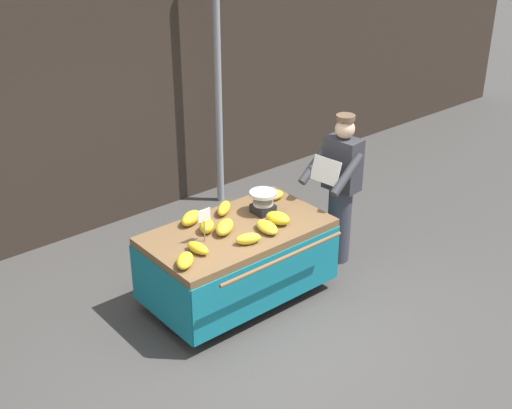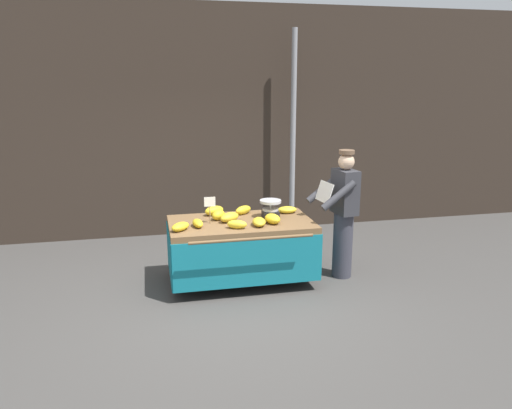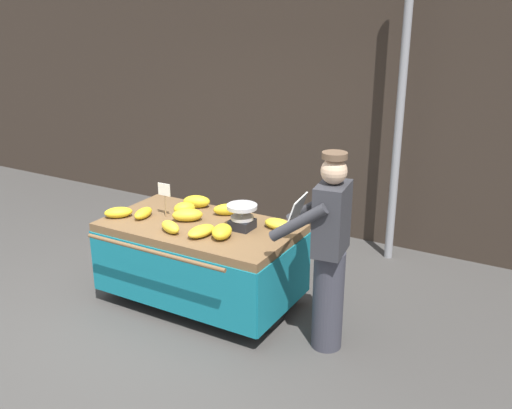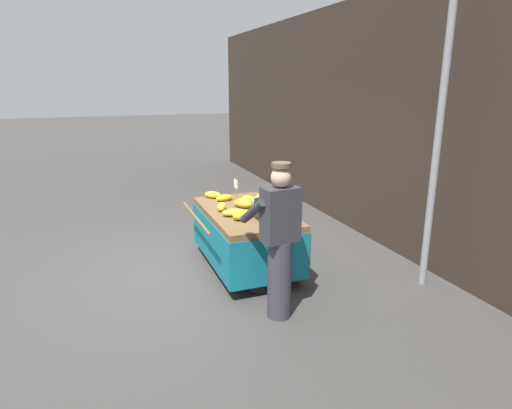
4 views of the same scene
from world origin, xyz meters
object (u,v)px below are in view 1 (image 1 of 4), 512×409
Objects in this scene: banana_bunch_9 at (273,195)px; price_sign at (204,218)px; banana_bunch_6 at (278,218)px; banana_bunch_4 at (224,208)px; banana_bunch_8 at (185,260)px; banana_bunch_5 at (248,239)px; vendor_person at (340,189)px; weighing_scale at (263,202)px; banana_bunch_7 at (191,218)px; banana_cart at (238,248)px; banana_bunch_2 at (225,227)px; street_pole at (218,75)px; banana_bunch_0 at (207,226)px; banana_bunch_3 at (198,248)px; banana_bunch_1 at (267,227)px.

price_sign is at bearing -165.84° from banana_bunch_9.
banana_bunch_6 is at bearing -12.69° from price_sign.
banana_bunch_6 reaches higher than banana_bunch_4.
banana_bunch_4 is at bearing 117.88° from banana_bunch_6.
price_sign is 0.49m from banana_bunch_8.
banana_bunch_4 is 1.05× the size of banana_bunch_9.
price_sign is at bearing 167.31° from banana_bunch_6.
banana_bunch_5 is 0.91× the size of banana_bunch_8.
price_sign is 0.63m from banana_bunch_4.
price_sign is 1.14m from banana_bunch_9.
vendor_person is at bearing 3.99° from banana_bunch_8.
banana_bunch_7 is at bearing 158.78° from weighing_scale.
banana_bunch_2 reaches higher than banana_cart.
banana_bunch_8 is at bearing -132.86° from street_pole.
banana_cart is 7.58× the size of banana_bunch_5.
street_pole reaches higher than banana_bunch_0.
banana_bunch_7 is (0.10, 0.38, -0.18)m from price_sign.
price_sign is 1.24× the size of banana_bunch_7.
price_sign reaches higher than banana_bunch_2.
banana_bunch_6 is 0.15× the size of vendor_person.
banana_bunch_6 reaches higher than banana_bunch_2.
banana_bunch_2 is 0.39m from banana_bunch_7.
banana_bunch_1 is at bearing -7.55° from banana_bunch_3.
banana_bunch_2 is 1.06× the size of banana_bunch_4.
banana_bunch_5 is at bearing -171.81° from vendor_person.
banana_bunch_9 is (1.25, 0.40, -0.00)m from banana_bunch_3.
banana_bunch_1 is at bearing -21.19° from price_sign.
banana_bunch_3 is at bearing -118.48° from banana_bunch_7.
banana_bunch_7 is (-1.55, -1.59, -0.80)m from street_pole.
price_sign is 1.27× the size of banana_bunch_8.
weighing_scale is 0.57m from banana_bunch_2.
banana_bunch_8 is at bearing 174.88° from banana_bunch_5.
banana_bunch_2 reaches higher than banana_bunch_1.
banana_bunch_3 is 1.32m from banana_bunch_9.
price_sign reaches higher than banana_bunch_7.
banana_bunch_0 is (0.12, 0.14, -0.18)m from price_sign.
vendor_person is (1.49, -0.10, -0.01)m from banana_bunch_2.
banana_cart is 6.20× the size of banana_bunch_1.
vendor_person is at bearing -2.81° from price_sign.
banana_bunch_5 is (-0.11, -0.30, 0.27)m from banana_cart.
banana_bunch_6 is at bearing -39.64° from banana_bunch_7.
street_pole is at bearing 54.21° from banana_bunch_2.
vendor_person is (1.91, 0.04, -0.00)m from banana_bunch_3.
banana_bunch_6 is at bearing -26.02° from banana_bunch_0.
banana_bunch_0 is at bearing 36.11° from banana_bunch_8.
banana_bunch_3 is 0.94× the size of banana_bunch_8.
banana_bunch_4 reaches higher than banana_bunch_8.
banana_bunch_4 is at bearing 98.83° from banana_bunch_1.
banana_bunch_2 is 1.12× the size of banana_bunch_9.
banana_cart is at bearing 13.11° from banana_bunch_3.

